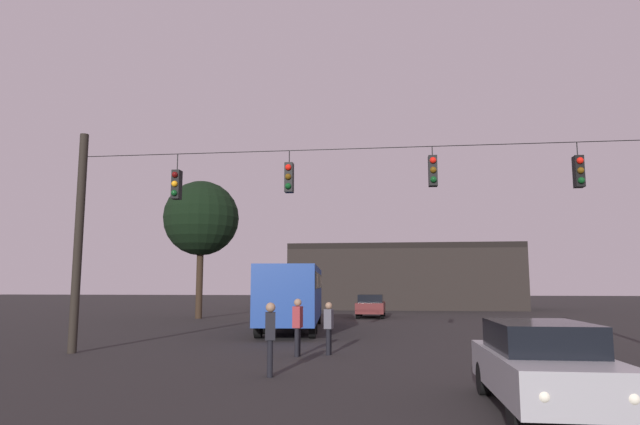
% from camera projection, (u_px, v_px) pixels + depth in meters
% --- Properties ---
extents(ground_plane, '(168.00, 168.00, 0.00)m').
position_uv_depth(ground_plane, '(375.00, 327.00, 28.19)').
color(ground_plane, black).
rests_on(ground_plane, ground).
extents(overhead_signal_span, '(19.11, 0.44, 7.21)m').
position_uv_depth(overhead_signal_span, '(365.00, 221.00, 16.85)').
color(overhead_signal_span, black).
rests_on(overhead_signal_span, ground).
extents(city_bus, '(3.53, 11.19, 3.00)m').
position_uv_depth(city_bus, '(293.00, 291.00, 26.65)').
color(city_bus, navy).
rests_on(city_bus, ground).
extents(car_near_right, '(1.80, 4.34, 1.52)m').
position_uv_depth(car_near_right, '(543.00, 365.00, 9.51)').
color(car_near_right, '#99999E').
rests_on(car_near_right, ground).
extents(car_far_left, '(1.90, 4.37, 1.52)m').
position_uv_depth(car_far_left, '(371.00, 305.00, 36.42)').
color(car_far_left, '#511919').
rests_on(car_far_left, ground).
extents(pedestrian_crossing_left, '(0.28, 0.39, 1.75)m').
position_uv_depth(pedestrian_crossing_left, '(298.00, 323.00, 16.75)').
color(pedestrian_crossing_left, black).
rests_on(pedestrian_crossing_left, ground).
extents(pedestrian_crossing_center, '(0.28, 0.38, 1.63)m').
position_uv_depth(pedestrian_crossing_center, '(329.00, 325.00, 17.15)').
color(pedestrian_crossing_center, black).
rests_on(pedestrian_crossing_center, ground).
extents(pedestrian_crossing_right, '(0.31, 0.40, 1.75)m').
position_uv_depth(pedestrian_crossing_right, '(270.00, 334.00, 13.10)').
color(pedestrian_crossing_right, black).
rests_on(pedestrian_crossing_right, ground).
extents(corner_building, '(20.22, 8.33, 5.74)m').
position_uv_depth(corner_building, '(404.00, 277.00, 50.09)').
color(corner_building, black).
rests_on(corner_building, ground).
extents(tree_left_silhouette, '(4.93, 4.93, 9.01)m').
position_uv_depth(tree_left_silhouette, '(201.00, 219.00, 36.09)').
color(tree_left_silhouette, '#2D2116').
rests_on(tree_left_silhouette, ground).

